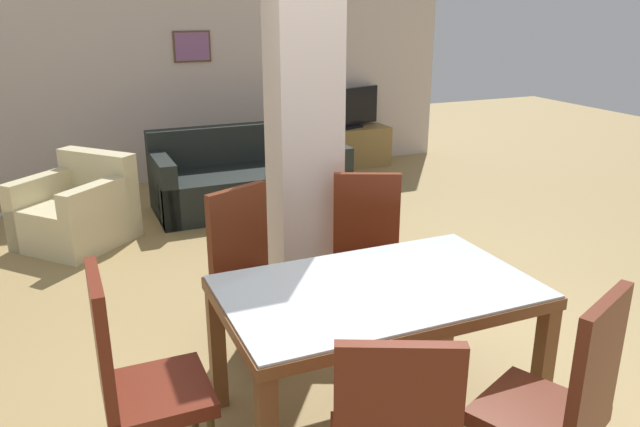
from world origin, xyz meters
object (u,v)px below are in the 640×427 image
Objects in this scene: dining_chair_near_right at (561,399)px; coffee_table at (288,213)px; dining_chair_far_left at (252,270)px; bottle at (269,183)px; tv_screen at (347,109)px; armchair at (78,213)px; sofa at (249,180)px; tv_stand at (346,148)px; dining_chair_head_left at (135,375)px; dining_chair_far_right at (367,251)px; dining_table at (377,314)px.

dining_chair_near_right is 1.43× the size of coffee_table.
bottle is (0.74, 1.85, -0.02)m from dining_chair_far_left.
tv_screen is at bearing 48.92° from dining_chair_near_right.
bottle is (-0.17, 0.01, 0.31)m from coffee_table.
armchair is 3.79m from tv_screen.
tv_screen is (1.80, 2.13, 0.23)m from bottle.
sofa is 7.76× the size of bottle.
armchair reaches higher than tv_stand.
dining_chair_head_left and dining_chair_far_right have the same top height.
tv_screen is at bearing 145.35° from dining_chair_head_left.
dining_table is at bearing -113.95° from tv_stand.
dining_chair_head_left is 4.09× the size of bottle.
dining_chair_far_right is at bearing 65.69° from dining_table.
dining_chair_head_left is 0.53× the size of sofa.
dining_chair_head_left and dining_chair_far_left have the same top height.
dining_chair_far_right is 1.89m from coffee_table.
tv_screen reaches higher than tv_stand.
armchair is (-1.28, 3.33, -0.33)m from dining_table.
dining_chair_near_right is 1.00× the size of dining_chair_head_left.
dining_chair_near_right is at bearing -92.14° from coffee_table.
dining_chair_near_right is 3.60m from bottle.
armchair is at bearing 6.20° from tv_screen.
dining_table is at bearing 82.85° from sofa.
armchair is 1.91m from coffee_table.
dining_chair_near_right is 0.53× the size of sofa.
coffee_table is at bearing -3.58° from bottle.
dining_table is at bearing -100.90° from coffee_table.
dining_chair_head_left is 1.00× the size of dining_chair_far_right.
dining_chair_far_right and dining_chair_far_left have the same top height.
tv_stand is 0.51m from tv_screen.
armchair is (-0.09, 3.33, -0.28)m from dining_chair_head_left.
tv_screen is (3.44, 1.52, 0.49)m from armchair.
tv_stand is at bearing -89.57° from dining_chair_far_right.
dining_table is at bearing 159.32° from armchair.
dining_chair_far_left is 1.01× the size of tv_screen.
tv_screen is at bearing -107.91° from armchair.
dining_chair_near_right is 1.00× the size of dining_chair_far_right.
dining_chair_far_right is 0.91× the size of armchair.
coffee_table is 0.63× the size of tv_stand.
armchair is at bearing 161.14° from coffee_table.
dining_chair_near_right is at bearing -89.42° from bottle.
bottle is at bearing -130.27° from tv_stand.
tv_stand is (3.35, 4.85, -0.30)m from dining_chair_head_left.
armchair is (-1.67, 2.47, -0.28)m from dining_chair_far_right.
sofa is at bearing 155.96° from dining_chair_head_left.
dining_table is 6.07× the size of bottle.
tv_screen reaches higher than bottle.
dining_chair_far_left reaches higher than tv_stand.
bottle is 0.25× the size of tv_screen.
dining_chair_head_left is at bearing 23.40° from dining_chair_far_left.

